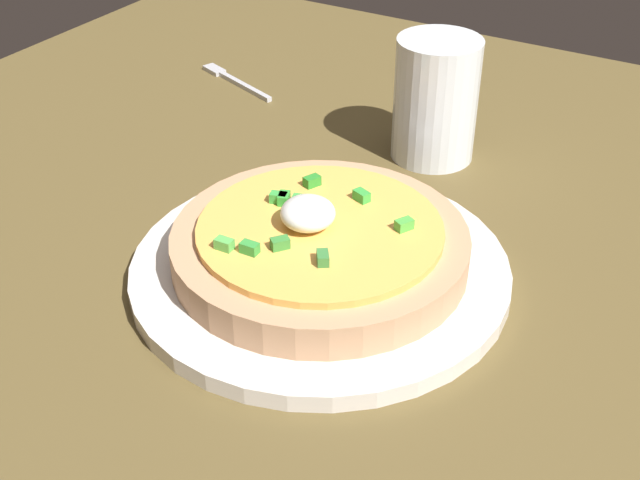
% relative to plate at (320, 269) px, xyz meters
% --- Properties ---
extents(dining_table, '(1.15, 0.87, 0.03)m').
position_rel_plate_xyz_m(dining_table, '(0.03, 0.11, -0.02)').
color(dining_table, brown).
rests_on(dining_table, ground).
extents(plate, '(0.29, 0.29, 0.01)m').
position_rel_plate_xyz_m(plate, '(0.00, 0.00, 0.00)').
color(plate, silver).
rests_on(plate, dining_table).
extents(pizza, '(0.22, 0.22, 0.05)m').
position_rel_plate_xyz_m(pizza, '(-0.00, -0.00, 0.02)').
color(pizza, tan).
rests_on(pizza, plate).
extents(cup_near, '(0.08, 0.08, 0.11)m').
position_rel_plate_xyz_m(cup_near, '(-0.01, 0.22, 0.05)').
color(cup_near, silver).
rests_on(cup_near, dining_table).
extents(fork, '(0.12, 0.05, 0.01)m').
position_rel_plate_xyz_m(fork, '(-0.27, 0.27, -0.00)').
color(fork, '#B7B7BC').
rests_on(fork, dining_table).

